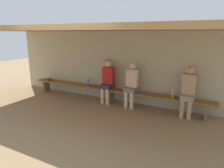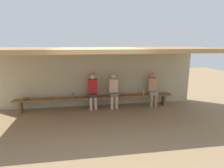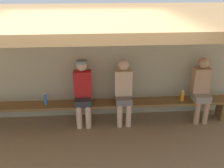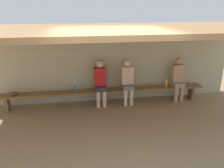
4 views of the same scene
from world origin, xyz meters
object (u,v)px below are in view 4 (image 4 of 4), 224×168
object	(u,v)px
player_in_red	(128,80)
water_bottle_blue	(75,88)
water_bottle_green	(166,83)
player_leftmost	(100,81)
player_in_blue	(178,77)
baseball_glove_dark_brown	(13,94)
bench	(105,92)

from	to	relation	value
player_in_red	water_bottle_blue	xyz separation A→B (m)	(-1.54, 0.00, -0.15)
water_bottle_green	water_bottle_blue	world-z (taller)	water_bottle_blue
player_leftmost	water_bottle_green	xyz separation A→B (m)	(2.00, -0.03, -0.18)
player_in_blue	baseball_glove_dark_brown	bearing A→B (deg)	-179.62
player_in_blue	player_in_red	xyz separation A→B (m)	(-1.58, 0.00, 0.00)
bench	player_in_red	size ratio (longest dim) A/B	4.49
bench	player_in_blue	world-z (taller)	player_in_blue
player_leftmost	player_in_blue	distance (m)	2.38
bench	water_bottle_blue	size ratio (longest dim) A/B	24.47
player_in_blue	player_in_red	world-z (taller)	same
player_in_blue	water_bottle_blue	world-z (taller)	player_in_blue
bench	water_bottle_green	world-z (taller)	water_bottle_green
player_leftmost	player_in_red	size ratio (longest dim) A/B	1.01
water_bottle_blue	player_in_red	bearing A→B (deg)	-0.17
bench	baseball_glove_dark_brown	size ratio (longest dim) A/B	25.00
player_leftmost	water_bottle_blue	distance (m)	0.76
water_bottle_green	water_bottle_blue	distance (m)	2.74
water_bottle_green	water_bottle_blue	xyz separation A→B (m)	(-2.74, 0.04, 0.01)
player_in_red	water_bottle_blue	distance (m)	1.55
water_bottle_blue	baseball_glove_dark_brown	world-z (taller)	water_bottle_blue
player_in_red	bench	bearing A→B (deg)	-179.74
player_leftmost	water_bottle_blue	world-z (taller)	player_leftmost
bench	water_bottle_blue	world-z (taller)	water_bottle_blue
player_in_red	water_bottle_green	xyz separation A→B (m)	(1.20, -0.03, -0.16)
player_leftmost	water_bottle_green	bearing A→B (deg)	-0.99
player_in_red	water_bottle_green	bearing A→B (deg)	-1.64
player_in_red	water_bottle_blue	size ratio (longest dim) A/B	5.44
player_leftmost	water_bottle_green	world-z (taller)	player_leftmost
player_in_red	water_bottle_green	world-z (taller)	player_in_red
water_bottle_green	player_in_red	bearing A→B (deg)	178.36
player_leftmost	baseball_glove_dark_brown	xyz separation A→B (m)	(-2.42, -0.03, -0.24)
player_in_red	baseball_glove_dark_brown	bearing A→B (deg)	-179.43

